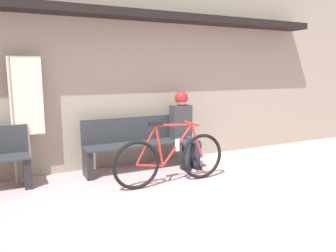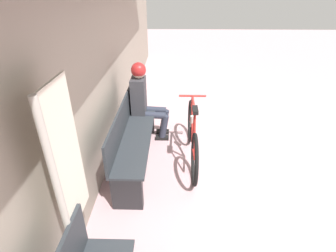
# 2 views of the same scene
# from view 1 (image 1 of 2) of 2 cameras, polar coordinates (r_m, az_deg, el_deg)

# --- Properties ---
(ground_plane) EXTENTS (24.00, 24.00, 0.00)m
(ground_plane) POSITION_cam_1_polar(r_m,az_deg,el_deg) (3.81, 12.26, -15.88)
(ground_plane) COLOR #C69EA3
(storefront_wall) EXTENTS (12.00, 0.56, 3.20)m
(storefront_wall) POSITION_cam_1_polar(r_m,az_deg,el_deg) (5.76, -3.96, 10.01)
(storefront_wall) COLOR #9E9384
(storefront_wall) RESTS_ON ground_plane
(park_bench_near) EXTENTS (1.89, 0.42, 0.86)m
(park_bench_near) POSITION_cam_1_polar(r_m,az_deg,el_deg) (5.43, -4.74, -3.23)
(park_bench_near) COLOR #2D3338
(park_bench_near) RESTS_ON ground_plane
(bicycle) EXTENTS (1.74, 0.40, 0.93)m
(bicycle) POSITION_cam_1_polar(r_m,az_deg,el_deg) (4.73, 0.49, -5.66)
(bicycle) COLOR black
(bicycle) RESTS_ON ground_plane
(person_seated) EXTENTS (0.34, 0.60, 1.28)m
(person_seated) POSITION_cam_1_polar(r_m,az_deg,el_deg) (5.58, 2.65, 0.47)
(person_seated) COLOR #2D3342
(person_seated) RESTS_ON ground_plane
(banner_pole) EXTENTS (0.45, 0.05, 1.82)m
(banner_pole) POSITION_cam_1_polar(r_m,az_deg,el_deg) (5.12, -23.94, 3.44)
(banner_pole) COLOR #B7B2A8
(banner_pole) RESTS_ON ground_plane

